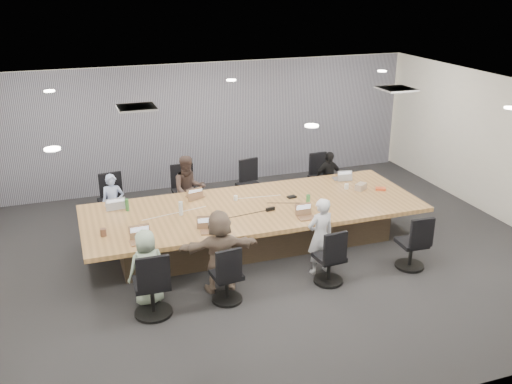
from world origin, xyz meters
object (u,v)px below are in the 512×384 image
object	(u,v)px
laptop_3	(340,178)
snack_packet	(380,189)
person_0	(113,204)
bottle_green_left	(127,205)
laptop_4	(141,242)
conference_table	(254,224)
laptop_1	(195,196)
chair_1	(185,196)
laptop_0	(116,206)
person_1	(189,190)
canvas_bag	(361,187)
person_5	(220,251)
chair_2	(250,189)
stapler	(270,209)
person_3	(328,178)
bottle_green_right	(308,202)
chair_6	(329,262)
person_6	(320,236)
mug_brown	(103,232)
chair_5	(227,279)
chair_0	(112,206)
chair_7	(411,247)
person_4	(147,267)
bottle_clear	(181,208)
chair_4	(152,288)
laptop_6	(307,218)

from	to	relation	value
laptop_3	snack_packet	size ratio (longest dim) A/B	1.59
person_0	bottle_green_left	bearing A→B (deg)	-71.28
laptop_4	bottle_green_left	xyz separation A→B (m)	(-0.03, 1.34, 0.10)
conference_table	laptop_1	distance (m)	1.24
chair_1	laptop_1	world-z (taller)	chair_1
laptop_0	person_1	bearing A→B (deg)	-162.82
conference_table	canvas_bag	world-z (taller)	canvas_bag
laptop_0	laptop_4	bearing A→B (deg)	93.67
person_5	laptop_0	bearing A→B (deg)	-52.49
chair_2	laptop_1	world-z (taller)	chair_2
stapler	canvas_bag	distance (m)	2.04
person_3	bottle_green_right	distance (m)	2.17
chair_6	snack_packet	distance (m)	2.57
laptop_1	person_6	size ratio (longest dim) A/B	0.23
bottle_green_left	mug_brown	world-z (taller)	bottle_green_left
laptop_0	chair_5	bearing A→B (deg)	114.16
conference_table	person_5	xyz separation A→B (m)	(-1.02, -1.35, 0.26)
chair_0	chair_5	world-z (taller)	chair_0
bottle_green_left	laptop_3	bearing A→B (deg)	3.48
person_0	person_6	distance (m)	4.04
chair_7	person_4	distance (m)	4.33
stapler	bottle_clear	bearing A→B (deg)	159.29
laptop_3	person_5	distance (m)	3.81
bottle_green_right	stapler	size ratio (longest dim) A/B	1.54
chair_2	chair_5	distance (m)	3.72
chair_0	bottle_green_left	distance (m)	1.25
chair_6	person_5	distance (m)	1.75
person_1	bottle_green_left	world-z (taller)	person_1
mug_brown	person_6	bearing A→B (deg)	-16.48
bottle_green_left	person_4	bearing A→B (deg)	-89.17
person_4	bottle_green_left	world-z (taller)	person_4
chair_4	chair_6	size ratio (longest dim) A/B	1.18
chair_7	canvas_bag	distance (m)	1.87
person_6	laptop_6	distance (m)	0.56
chair_4	laptop_0	bearing A→B (deg)	96.26
person_6	bottle_clear	distance (m)	2.43
conference_table	laptop_3	size ratio (longest dim) A/B	19.84
bottle_green_left	bottle_clear	bearing A→B (deg)	-30.11
chair_4	chair_5	xyz separation A→B (m)	(1.11, 0.00, -0.07)
conference_table	snack_packet	xyz separation A→B (m)	(2.56, -0.01, 0.36)
person_3	snack_packet	xyz separation A→B (m)	(0.44, -1.36, 0.19)
person_1	laptop_4	bearing A→B (deg)	-121.91
conference_table	chair_2	xyz separation A→B (m)	(0.49, 1.70, -0.00)
chair_1	chair_7	bearing A→B (deg)	133.77
person_0	laptop_3	world-z (taller)	person_0
chair_2	person_3	size ratio (longest dim) A/B	0.69
chair_0	person_4	size ratio (longest dim) A/B	0.70
bottle_clear	person_1	bearing A→B (deg)	71.69
laptop_1	person_5	distance (m)	2.16
bottle_green_right	bottle_clear	bearing A→B (deg)	168.40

